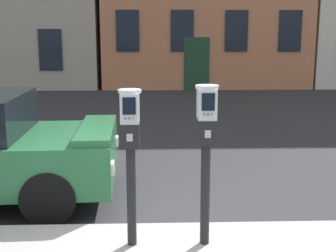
% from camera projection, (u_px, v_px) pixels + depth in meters
% --- Properties ---
extents(ground_plane, '(160.00, 160.00, 0.00)m').
position_uv_depth(ground_plane, '(158.00, 243.00, 4.71)').
color(ground_plane, '#28282B').
extents(parking_meter_near_kerb, '(0.22, 0.25, 1.53)m').
position_uv_depth(parking_meter_near_kerb, '(130.00, 140.00, 4.18)').
color(parking_meter_near_kerb, black).
rests_on(parking_meter_near_kerb, sidewalk_slab).
extents(parking_meter_twin_adjacent, '(0.22, 0.25, 1.56)m').
position_uv_depth(parking_meter_twin_adjacent, '(206.00, 137.00, 4.20)').
color(parking_meter_twin_adjacent, black).
rests_on(parking_meter_twin_adjacent, sidewalk_slab).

